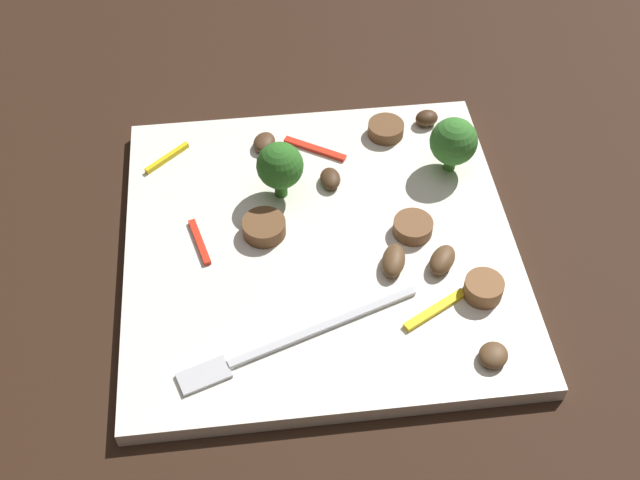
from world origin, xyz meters
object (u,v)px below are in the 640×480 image
mushroom_5 (442,260)px  pepper_strip_0 (315,149)px  mushroom_4 (427,118)px  pepper_strip_2 (167,158)px  mushroom_2 (493,355)px  pepper_strip_3 (200,242)px  sausage_slice_1 (264,227)px  mushroom_0 (264,142)px  mushroom_1 (330,179)px  sausage_slice_2 (414,230)px  mushroom_3 (394,260)px  pepper_strip_1 (435,310)px  plate (320,246)px  broccoli_floret_0 (280,166)px  broccoli_floret_1 (454,142)px  fork (283,343)px  sausage_slice_3 (386,129)px  sausage_slice_0 (483,288)px

mushroom_5 → pepper_strip_0: 0.16m
mushroom_4 → pepper_strip_2: 0.23m
mushroom_2 → pepper_strip_3: 0.23m
sausage_slice_1 → pepper_strip_2: 0.12m
mushroom_0 → mushroom_1: bearing=135.3°
pepper_strip_0 → sausage_slice_2: bearing=122.2°
mushroom_3 → pepper_strip_1: 0.05m
plate → mushroom_4: bearing=-131.3°
broccoli_floret_0 → mushroom_5: size_ratio=1.71×
plate → mushroom_5: 0.10m
plate → broccoli_floret_1: 0.14m
fork → mushroom_3: size_ratio=5.53×
mushroom_4 → pepper_strip_3: mushroom_4 is taller
broccoli_floret_1 → sausage_slice_3: size_ratio=1.58×
sausage_slice_1 → pepper_strip_0: size_ratio=0.59×
sausage_slice_0 → pepper_strip_1: sausage_slice_0 is taller
mushroom_1 → pepper_strip_2: 0.14m
sausage_slice_3 → mushroom_2: (-0.03, 0.23, -0.00)m
fork → pepper_strip_0: (-0.04, -0.19, -0.00)m
broccoli_floret_1 → sausage_slice_1: 0.17m
sausage_slice_3 → mushroom_0: sausage_slice_3 is taller
mushroom_5 → pepper_strip_0: bearing=-59.3°
plate → mushroom_5: bearing=158.1°
sausage_slice_1 → mushroom_0: sausage_slice_1 is taller
mushroom_1 → mushroom_0: bearing=-44.7°
mushroom_1 → pepper_strip_2: (0.13, -0.04, -0.00)m
broccoli_floret_1 → sausage_slice_3: broccoli_floret_1 is taller
mushroom_0 → mushroom_3: size_ratio=0.75×
sausage_slice_0 → pepper_strip_3: sausage_slice_0 is taller
sausage_slice_0 → pepper_strip_1: (0.04, 0.01, -0.01)m
broccoli_floret_0 → pepper_strip_1: 0.17m
broccoli_floret_0 → pepper_strip_3: 0.09m
plate → pepper_strip_0: (-0.01, -0.10, 0.01)m
broccoli_floret_1 → pepper_strip_0: bearing=-17.1°
mushroom_4 → pepper_strip_0: bearing=12.7°
mushroom_2 → mushroom_1: bearing=-63.5°
mushroom_1 → pepper_strip_1: (-0.06, 0.14, -0.00)m
fork → mushroom_3: (-0.09, -0.06, 0.00)m
sausage_slice_0 → pepper_strip_1: size_ratio=0.53×
sausage_slice_0 → pepper_strip_2: 0.28m
pepper_strip_1 → pepper_strip_2: same height
fork → mushroom_5: 0.14m
sausage_slice_1 → mushroom_4: 0.19m
sausage_slice_1 → pepper_strip_0: 0.10m
plate → mushroom_5: size_ratio=10.14×
pepper_strip_2 → pepper_strip_3: pepper_strip_2 is taller
broccoli_floret_1 → mushroom_4: bearing=-81.6°
broccoli_floret_0 → mushroom_5: 0.15m
sausage_slice_2 → mushroom_3: bearing=53.8°
sausage_slice_1 → mushroom_1: size_ratio=1.42×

